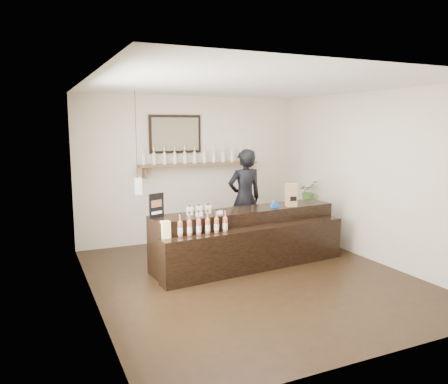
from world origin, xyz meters
name	(u,v)px	position (x,y,z in m)	size (l,w,h in m)	color
ground	(252,278)	(0.00, 0.00, 0.00)	(5.00, 5.00, 0.00)	black
room_shell	(253,164)	(0.00, 0.00, 1.70)	(5.00, 5.00, 5.00)	beige
back_wall_decor	(187,151)	(-0.15, 2.37, 1.76)	(2.66, 0.96, 1.69)	brown
counter	(249,239)	(0.25, 0.58, 0.42)	(3.24, 1.13, 1.05)	black
promo_sign	(156,206)	(-1.25, 0.65, 1.08)	(0.25, 0.12, 0.37)	black
paper_bag	(291,195)	(1.06, 0.61, 1.09)	(0.21, 0.18, 0.39)	#9B7B4A
tape_dispenser	(275,205)	(0.76, 0.63, 0.94)	(0.15, 0.07, 0.12)	blue
side_cabinet	(307,221)	(2.00, 1.45, 0.39)	(0.52, 0.62, 0.77)	brown
potted_plant	(308,191)	(2.00, 1.45, 0.98)	(0.37, 0.32, 0.41)	#42702D
shopkeeper	(245,192)	(0.67, 1.55, 1.03)	(0.75, 0.49, 2.06)	black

